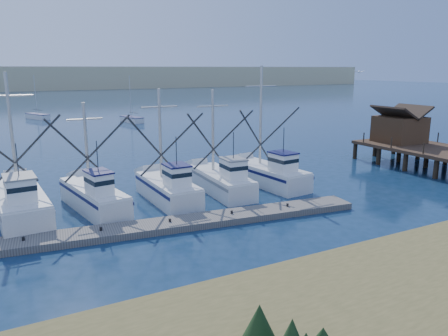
{
  "coord_description": "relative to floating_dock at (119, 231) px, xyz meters",
  "views": [
    {
      "loc": [
        -14.94,
        -18.34,
        9.36
      ],
      "look_at": [
        -0.84,
        8.0,
        2.5
      ],
      "focal_mm": 35.0,
      "sensor_mm": 36.0,
      "label": 1
    }
  ],
  "objects": [
    {
      "name": "flying_gull",
      "position": [
        22.86,
        5.0,
        8.83
      ],
      "size": [
        1.17,
        0.21,
        0.21
      ],
      "color": "white",
      "rests_on": "ground"
    },
    {
      "name": "floating_dock",
      "position": [
        0.0,
        0.0,
        0.0
      ],
      "size": [
        30.82,
        5.64,
        0.41
      ],
      "primitive_type": "cube",
      "rotation": [
        0.0,
        0.0,
        -0.12
      ],
      "color": "slate",
      "rests_on": "ground"
    },
    {
      "name": "dune_ridge",
      "position": [
        9.13,
        204.7,
        4.79
      ],
      "size": [
        360.0,
        60.0,
        10.0
      ],
      "primitive_type": "cube",
      "color": "tan",
      "rests_on": "ground"
    },
    {
      "name": "sailboat_near",
      "position": [
        16.12,
        51.86,
        0.29
      ],
      "size": [
        2.96,
        5.71,
        8.1
      ],
      "rotation": [
        0.0,
        0.0,
        0.22
      ],
      "color": "silver",
      "rests_on": "ground"
    },
    {
      "name": "ground",
      "position": [
        9.13,
        -5.3,
        -0.21
      ],
      "size": [
        500.0,
        500.0,
        0.0
      ],
      "primitive_type": "plane",
      "color": "#0D263C",
      "rests_on": "ground"
    },
    {
      "name": "trawler_fleet",
      "position": [
        -0.14,
        5.05,
        0.77
      ],
      "size": [
        30.63,
        8.88,
        9.55
      ],
      "color": "silver",
      "rests_on": "ground"
    },
    {
      "name": "timber_pier",
      "position": [
        30.62,
        3.16,
        2.36
      ],
      "size": [
        7.0,
        20.0,
        8.0
      ],
      "color": "black",
      "rests_on": "ground"
    },
    {
      "name": "sailboat_far",
      "position": [
        1.99,
        65.25,
        0.29
      ],
      "size": [
        3.94,
        6.14,
        8.1
      ],
      "rotation": [
        0.0,
        0.0,
        0.42
      ],
      "color": "silver",
      "rests_on": "ground"
    }
  ]
}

